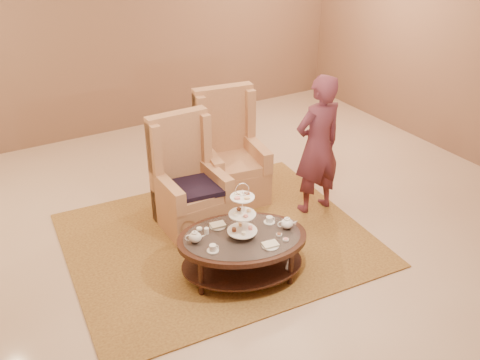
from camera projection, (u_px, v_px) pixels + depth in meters
ground at (245, 252)px, 5.90m from camera, size 8.00×8.00×0.00m
ceiling at (245, 252)px, 5.90m from camera, size 8.00×8.00×0.02m
wall_back at (112, 22)px, 8.10m from camera, size 8.00×0.04×3.50m
rug at (218, 239)px, 6.11m from camera, size 3.45×2.95×0.02m
tea_table at (242, 243)px, 5.37m from camera, size 1.53×1.29×1.09m
armchair_left at (188, 190)px, 6.22m from camera, size 0.73×0.76×1.34m
armchair_right at (230, 162)px, 6.80m from camera, size 0.86×0.88×1.41m
person at (318, 146)px, 6.29m from camera, size 0.64×0.42×1.74m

